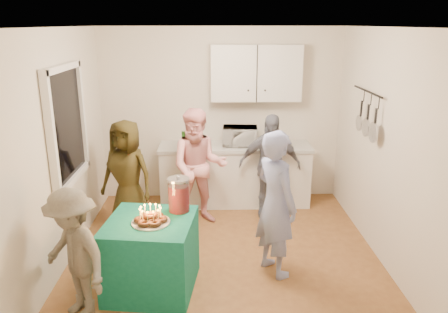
{
  "coord_description": "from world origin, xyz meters",
  "views": [
    {
      "loc": [
        -0.13,
        -4.51,
        2.64
      ],
      "look_at": [
        0.0,
        0.35,
        1.15
      ],
      "focal_mm": 35.0,
      "sensor_mm": 36.0,
      "label": 1
    }
  ],
  "objects_px": {
    "woman_back_left": "(127,175)",
    "child_near_left": "(74,254)",
    "microwave": "(240,136)",
    "counter": "(235,176)",
    "party_table": "(151,255)",
    "woman_back_center": "(199,167)",
    "man_birthday": "(276,204)",
    "woman_back_right": "(270,166)",
    "punch_jar": "(179,196)"
  },
  "relations": [
    {
      "from": "woman_back_left",
      "to": "child_near_left",
      "type": "relative_size",
      "value": 1.17
    },
    {
      "from": "microwave",
      "to": "woman_back_left",
      "type": "height_order",
      "value": "woman_back_left"
    },
    {
      "from": "child_near_left",
      "to": "microwave",
      "type": "bearing_deg",
      "value": 98.39
    },
    {
      "from": "microwave",
      "to": "child_near_left",
      "type": "xyz_separation_m",
      "value": [
        -1.67,
        -2.65,
        -0.42
      ]
    },
    {
      "from": "counter",
      "to": "party_table",
      "type": "distance_m",
      "value": 2.43
    },
    {
      "from": "woman_back_left",
      "to": "woman_back_center",
      "type": "distance_m",
      "value": 0.94
    },
    {
      "from": "man_birthday",
      "to": "woman_back_center",
      "type": "distance_m",
      "value": 1.54
    },
    {
      "from": "woman_back_right",
      "to": "child_near_left",
      "type": "height_order",
      "value": "woman_back_right"
    },
    {
      "from": "man_birthday",
      "to": "woman_back_center",
      "type": "xyz_separation_m",
      "value": [
        -0.86,
        1.28,
        -0.01
      ]
    },
    {
      "from": "counter",
      "to": "microwave",
      "type": "distance_m",
      "value": 0.62
    },
    {
      "from": "party_table",
      "to": "child_near_left",
      "type": "distance_m",
      "value": 0.8
    },
    {
      "from": "woman_back_left",
      "to": "woman_back_center",
      "type": "relative_size",
      "value": 0.93
    },
    {
      "from": "punch_jar",
      "to": "woman_back_right",
      "type": "relative_size",
      "value": 0.23
    },
    {
      "from": "woman_back_center",
      "to": "woman_back_right",
      "type": "distance_m",
      "value": 1.01
    },
    {
      "from": "woman_back_left",
      "to": "counter",
      "type": "bearing_deg",
      "value": 49.0
    },
    {
      "from": "punch_jar",
      "to": "woman_back_right",
      "type": "xyz_separation_m",
      "value": [
        1.15,
        1.56,
        -0.2
      ]
    },
    {
      "from": "counter",
      "to": "microwave",
      "type": "xyz_separation_m",
      "value": [
        0.07,
        0.0,
        0.62
      ]
    },
    {
      "from": "man_birthday",
      "to": "woman_back_center",
      "type": "height_order",
      "value": "man_birthday"
    },
    {
      "from": "microwave",
      "to": "party_table",
      "type": "bearing_deg",
      "value": -111.6
    },
    {
      "from": "microwave",
      "to": "punch_jar",
      "type": "distance_m",
      "value": 2.14
    },
    {
      "from": "counter",
      "to": "woman_back_right",
      "type": "relative_size",
      "value": 1.5
    },
    {
      "from": "counter",
      "to": "man_birthday",
      "type": "xyz_separation_m",
      "value": [
        0.33,
        -1.95,
        0.37
      ]
    },
    {
      "from": "microwave",
      "to": "child_near_left",
      "type": "bearing_deg",
      "value": -119.03
    },
    {
      "from": "woman_back_left",
      "to": "woman_back_center",
      "type": "height_order",
      "value": "woman_back_center"
    },
    {
      "from": "woman_back_left",
      "to": "microwave",
      "type": "bearing_deg",
      "value": 47.89
    },
    {
      "from": "counter",
      "to": "woman_back_left",
      "type": "bearing_deg",
      "value": -151.14
    },
    {
      "from": "counter",
      "to": "child_near_left",
      "type": "relative_size",
      "value": 1.75
    },
    {
      "from": "punch_jar",
      "to": "man_birthday",
      "type": "height_order",
      "value": "man_birthday"
    },
    {
      "from": "woman_back_center",
      "to": "child_near_left",
      "type": "distance_m",
      "value": 2.26
    },
    {
      "from": "woman_back_right",
      "to": "child_near_left",
      "type": "xyz_separation_m",
      "value": [
        -2.06,
        -2.2,
        -0.1
      ]
    },
    {
      "from": "punch_jar",
      "to": "child_near_left",
      "type": "height_order",
      "value": "child_near_left"
    },
    {
      "from": "microwave",
      "to": "woman_back_right",
      "type": "relative_size",
      "value": 0.34
    },
    {
      "from": "punch_jar",
      "to": "woman_back_right",
      "type": "bearing_deg",
      "value": 53.66
    },
    {
      "from": "party_table",
      "to": "woman_back_right",
      "type": "relative_size",
      "value": 0.58
    },
    {
      "from": "woman_back_center",
      "to": "counter",
      "type": "bearing_deg",
      "value": 51.34
    },
    {
      "from": "punch_jar",
      "to": "woman_back_left",
      "type": "distance_m",
      "value": 1.44
    },
    {
      "from": "punch_jar",
      "to": "microwave",
      "type": "bearing_deg",
      "value": 69.33
    },
    {
      "from": "woman_back_center",
      "to": "woman_back_right",
      "type": "xyz_separation_m",
      "value": [
        0.98,
        0.23,
        -0.06
      ]
    },
    {
      "from": "man_birthday",
      "to": "woman_back_left",
      "type": "distance_m",
      "value": 2.12
    },
    {
      "from": "man_birthday",
      "to": "woman_back_left",
      "type": "bearing_deg",
      "value": 27.74
    },
    {
      "from": "punch_jar",
      "to": "woman_back_center",
      "type": "relative_size",
      "value": 0.21
    },
    {
      "from": "microwave",
      "to": "woman_back_center",
      "type": "xyz_separation_m",
      "value": [
        -0.59,
        -0.67,
        -0.25
      ]
    },
    {
      "from": "microwave",
      "to": "man_birthday",
      "type": "xyz_separation_m",
      "value": [
        0.26,
        -1.95,
        -0.24
      ]
    },
    {
      "from": "woman_back_left",
      "to": "woman_back_right",
      "type": "bearing_deg",
      "value": 30.76
    },
    {
      "from": "woman_back_right",
      "to": "woman_back_center",
      "type": "bearing_deg",
      "value": -163.73
    },
    {
      "from": "counter",
      "to": "punch_jar",
      "type": "height_order",
      "value": "punch_jar"
    },
    {
      "from": "microwave",
      "to": "child_near_left",
      "type": "distance_m",
      "value": 3.16
    },
    {
      "from": "counter",
      "to": "man_birthday",
      "type": "relative_size",
      "value": 1.37
    },
    {
      "from": "man_birthday",
      "to": "child_near_left",
      "type": "relative_size",
      "value": 1.28
    },
    {
      "from": "woman_back_right",
      "to": "child_near_left",
      "type": "distance_m",
      "value": 3.02
    }
  ]
}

